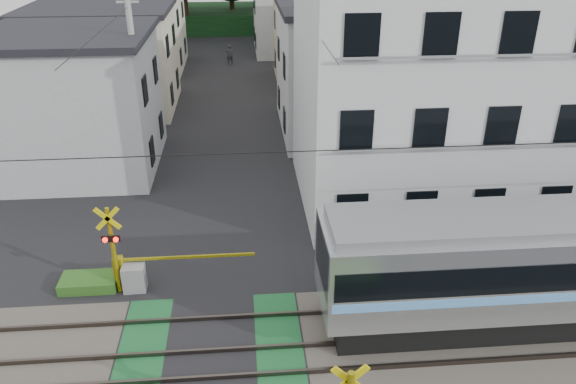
{
  "coord_description": "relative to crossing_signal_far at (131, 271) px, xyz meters",
  "views": [
    {
      "loc": [
        1.11,
        -11.49,
        10.81
      ],
      "look_at": [
        2.52,
        5.0,
        2.61
      ],
      "focal_mm": 35.0,
      "sensor_mm": 36.0,
      "label": 1
    }
  ],
  "objects": [
    {
      "name": "ground",
      "position": [
        2.59,
        -3.65,
        -0.71
      ],
      "size": [
        120.0,
        120.0,
        0.0
      ],
      "primitive_type": "plane",
      "color": "black"
    },
    {
      "name": "track_bed",
      "position": [
        2.59,
        -3.65,
        -0.67
      ],
      "size": [
        120.0,
        120.0,
        0.14
      ],
      "color": "#47423A",
      "rests_on": "ground"
    },
    {
      "name": "crossing_signal_far",
      "position": [
        0.0,
        0.0,
        0.0
      ],
      "size": [
        4.74,
        0.65,
        3.09
      ],
      "color": "yellow",
      "rests_on": "ground"
    },
    {
      "name": "apartment_block",
      "position": [
        11.09,
        5.84,
        3.94
      ],
      "size": [
        10.2,
        8.36,
        9.3
      ],
      "color": "silver",
      "rests_on": "ground"
    },
    {
      "name": "houses_row",
      "position": [
        2.84,
        22.27,
        2.53
      ],
      "size": [
        22.07,
        31.35,
        6.8
      ],
      "color": "#B3B5B9",
      "rests_on": "ground"
    },
    {
      "name": "catenary",
      "position": [
        8.59,
        -3.62,
        2.98
      ],
      "size": [
        60.0,
        5.04,
        7.0
      ],
      "color": "#2D2D33",
      "rests_on": "ground"
    },
    {
      "name": "utility_poles",
      "position": [
        1.53,
        19.35,
        3.37
      ],
      "size": [
        7.9,
        42.0,
        8.0
      ],
      "color": "#A5A5A0",
      "rests_on": "ground"
    },
    {
      "name": "pedestrian",
      "position": [
        2.89,
        30.01,
        0.08
      ],
      "size": [
        0.65,
        0.5,
        1.57
      ],
      "primitive_type": "imported",
      "rotation": [
        0.0,
        0.0,
        3.38
      ],
      "color": "#30353C",
      "rests_on": "ground"
    },
    {
      "name": "weed_patches",
      "position": [
        4.34,
        -3.74,
        -0.53
      ],
      "size": [
        10.25,
        8.8,
        0.4
      ],
      "color": "#2D5E1E",
      "rests_on": "ground"
    }
  ]
}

